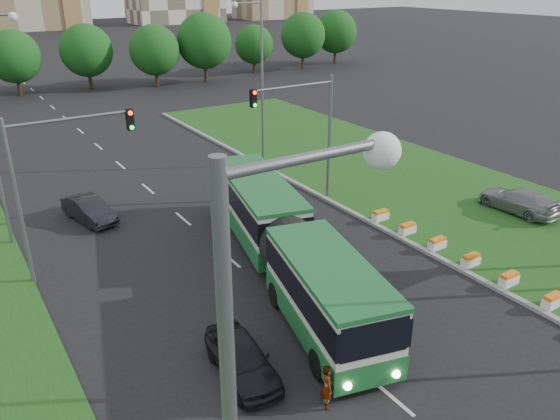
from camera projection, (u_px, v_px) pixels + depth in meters
ground at (348, 294)px, 25.17m from camera, size 360.00×360.00×0.00m
grass_median at (421, 186)px, 37.78m from camera, size 14.00×60.00×0.15m
median_kerb at (342, 207)px, 34.32m from camera, size 0.30×60.00×0.18m
lane_markings at (138, 180)px, 39.11m from camera, size 0.20×100.00×0.01m
flower_planters at (471, 260)px, 27.25m from camera, size 1.10×13.70×0.60m
traffic_mast_median at (309, 122)px, 33.14m from camera, size 5.76×0.32×8.00m
traffic_mast_left at (51, 171)px, 24.83m from camera, size 5.76×0.32×8.00m
street_lamps at (190, 129)px, 29.02m from camera, size 36.00×60.00×12.00m
tree_line at (140, 51)px, 70.80m from camera, size 120.00×8.00×9.00m
articulated_bus at (281, 242)px, 26.03m from camera, size 2.81×18.04×2.97m
car_left_near at (242, 358)px, 19.84m from camera, size 2.11×4.39×1.45m
car_left_far at (89, 210)px, 32.45m from camera, size 2.44×4.53×1.42m
car_median at (519, 200)px, 33.34m from camera, size 2.15×5.04×1.45m
pedestrian at (327, 387)px, 18.30m from camera, size 0.62×0.73×1.69m
shopping_trolley at (362, 377)px, 19.58m from camera, size 0.32×0.34×0.55m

